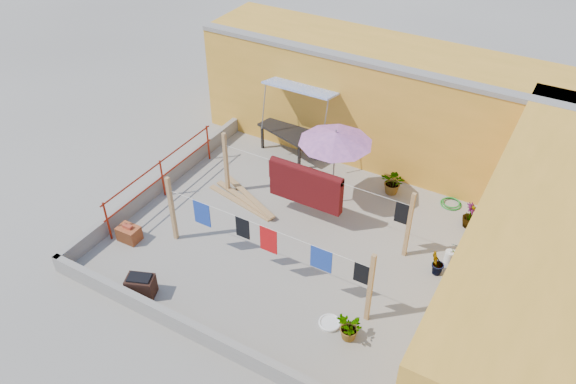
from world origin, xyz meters
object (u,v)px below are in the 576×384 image
object	(u,v)px
outdoor_table	(289,132)
patio_umbrella	(336,138)
brazier	(141,286)
white_basin	(330,323)
water_jug_b	(449,257)
plant_back_a	(394,182)
green_hose	(451,203)
brick_stack	(129,233)
water_jug_a	(465,248)

from	to	relation	value
outdoor_table	patio_umbrella	bearing A→B (deg)	-34.48
brazier	patio_umbrella	bearing A→B (deg)	66.64
white_basin	brazier	bearing A→B (deg)	-161.83
patio_umbrella	water_jug_b	bearing A→B (deg)	-11.10
plant_back_a	green_hose	bearing A→B (deg)	10.99
brazier	plant_back_a	xyz separation A→B (m)	(3.36, 6.11, 0.10)
brick_stack	white_basin	xyz separation A→B (m)	(5.34, 0.08, -0.15)
brick_stack	white_basin	size ratio (longest dim) A/B	1.13
plant_back_a	white_basin	bearing A→B (deg)	-83.73
brick_stack	plant_back_a	world-z (taller)	plant_back_a
brick_stack	plant_back_a	xyz separation A→B (m)	(4.81, 4.91, 0.16)
brick_stack	plant_back_a	distance (m)	6.88
patio_umbrella	brazier	distance (m)	5.64
outdoor_table	brazier	xyz separation A→B (m)	(0.00, -6.40, -0.49)
patio_umbrella	plant_back_a	size ratio (longest dim) A/B	3.27
brazier	outdoor_table	bearing A→B (deg)	90.04
outdoor_table	brazier	size ratio (longest dim) A/B	2.81
patio_umbrella	outdoor_table	distance (m)	2.87
green_hose	plant_back_a	distance (m)	1.58
outdoor_table	green_hose	world-z (taller)	outdoor_table
patio_umbrella	brazier	xyz separation A→B (m)	(-2.13, -4.93, -1.72)
brick_stack	water_jug_b	size ratio (longest dim) A/B	1.48
outdoor_table	water_jug_b	distance (m)	5.89
patio_umbrella	water_jug_b	xyz separation A→B (m)	(3.32, -0.65, -1.82)
patio_umbrella	plant_back_a	xyz separation A→B (m)	(1.23, 1.17, -1.62)
brazier	water_jug_a	distance (m)	7.41
white_basin	water_jug_b	distance (m)	3.39
patio_umbrella	white_basin	distance (m)	4.50
water_jug_b	plant_back_a	distance (m)	2.79
patio_umbrella	plant_back_a	distance (m)	2.35
water_jug_a	water_jug_b	distance (m)	0.53
white_basin	brick_stack	bearing A→B (deg)	-179.14
water_jug_a	outdoor_table	bearing A→B (deg)	163.90
outdoor_table	green_hose	bearing A→B (deg)	0.00
outdoor_table	plant_back_a	world-z (taller)	outdoor_table
patio_umbrella	brick_stack	bearing A→B (deg)	-133.81
water_jug_b	green_hose	bearing A→B (deg)	105.36
brick_stack	water_jug_a	bearing A→B (deg)	26.55
water_jug_b	brazier	bearing A→B (deg)	-141.87
water_jug_b	brick_stack	bearing A→B (deg)	-155.94
brick_stack	green_hose	bearing A→B (deg)	39.44
white_basin	patio_umbrella	bearing A→B (deg)	115.68
brazier	water_jug_b	size ratio (longest dim) A/B	1.93
green_hose	white_basin	bearing A→B (deg)	-100.87
green_hose	brazier	bearing A→B (deg)	-127.28
white_basin	water_jug_a	distance (m)	3.92
brick_stack	green_hose	size ratio (longest dim) A/B	0.96
patio_umbrella	plant_back_a	bearing A→B (deg)	43.68
green_hose	brick_stack	bearing A→B (deg)	-140.56
patio_umbrella	brick_stack	size ratio (longest dim) A/B	4.41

